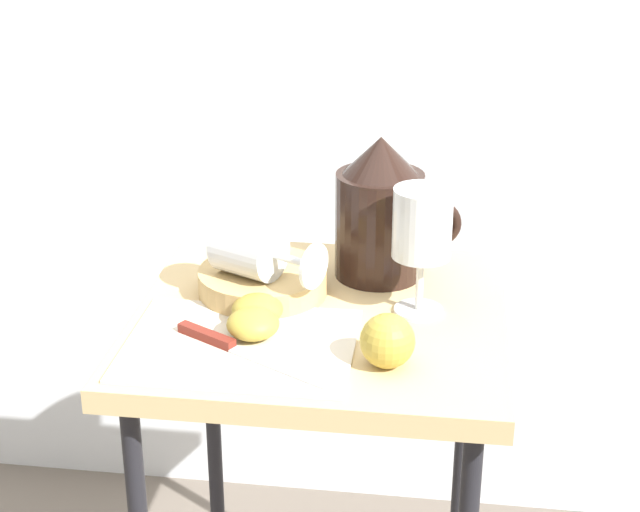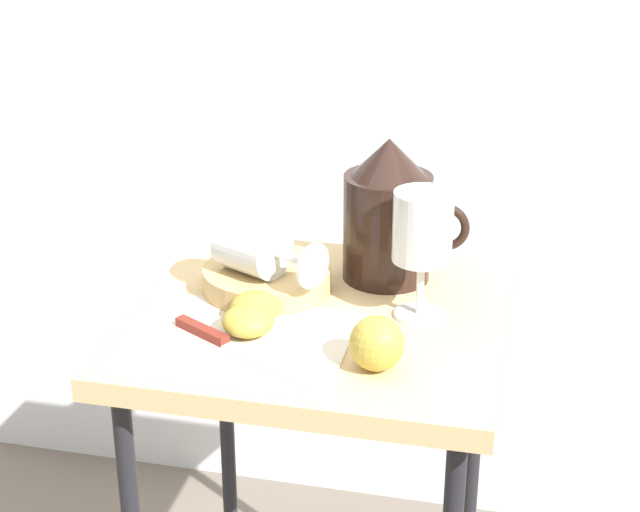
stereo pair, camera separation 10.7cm
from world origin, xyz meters
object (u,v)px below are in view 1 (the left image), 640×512
apple_half_left (257,309)px  apple_whole (387,341)px  table (320,371)px  apple_half_right (253,324)px  wine_glass_tipped_near (252,250)px  pitcher (380,221)px  basket_tray (263,282)px  knife (229,346)px  wine_glass_upright (422,230)px

apple_half_left → apple_whole: (0.17, -0.08, 0.01)m
table → apple_half_right: apple_half_right is taller
table → wine_glass_tipped_near: wine_glass_tipped_near is taller
pitcher → wine_glass_tipped_near: size_ratio=1.25×
basket_tray → knife: bearing=-93.5°
pitcher → apple_whole: bearing=-83.3°
apple_half_right → apple_whole: (0.17, -0.04, 0.01)m
table → apple_half_right: (-0.07, -0.09, 0.11)m
apple_half_right → table: bearing=50.0°
wine_glass_tipped_near → apple_half_right: bearing=-78.5°
wine_glass_upright → wine_glass_tipped_near: bearing=177.7°
wine_glass_upright → knife: (-0.22, -0.14, -0.11)m
wine_glass_upright → apple_half_left: bearing=-162.3°
pitcher → wine_glass_upright: (0.06, -0.11, 0.03)m
apple_whole → pitcher: bearing=96.7°
apple_half_left → wine_glass_tipped_near: bearing=105.8°
apple_half_left → knife: 0.08m
apple_whole → knife: apple_whole is taller
wine_glass_tipped_near → knife: wine_glass_tipped_near is taller
wine_glass_upright → apple_half_right: wine_glass_upright is taller
pitcher → apple_half_right: 0.26m
table → pitcher: (0.07, 0.13, 0.17)m
knife → apple_whole: bearing=-2.2°
apple_half_left → apple_whole: bearing=-25.4°
basket_tray → table: bearing=-28.7°
table → wine_glass_tipped_near: 0.19m
basket_tray → knife: 0.17m
table → apple_whole: (0.10, -0.13, 0.12)m
pitcher → wine_glass_tipped_near: pitcher is taller
pitcher → knife: 0.30m
apple_half_right → pitcher: bearing=57.4°
apple_half_right → apple_whole: 0.17m
basket_tray → apple_half_left: bearing=-83.4°
wine_glass_tipped_near → knife: size_ratio=0.78×
apple_whole → wine_glass_upright: bearing=78.0°
basket_tray → apple_whole: (0.18, -0.17, 0.02)m
basket_tray → apple_whole: bearing=-43.7°
table → knife: size_ratio=3.57×
basket_tray → wine_glass_upright: bearing=-7.6°
table → knife: bearing=-128.3°
table → apple_half_right: 0.16m
wine_glass_tipped_near → apple_whole: (0.19, -0.15, -0.04)m
table → apple_half_left: 0.14m
basket_tray → wine_glass_tipped_near: 0.06m
wine_glass_upright → apple_whole: 0.17m
pitcher → apple_whole: 0.26m
pitcher → apple_half_left: (-0.14, -0.18, -0.06)m
apple_half_left → knife: bearing=-105.7°
pitcher → wine_glass_upright: size_ratio=1.18×
table → pitcher: pitcher is taller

